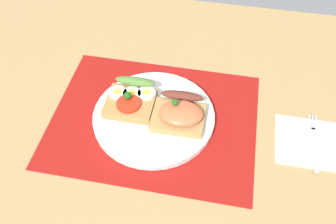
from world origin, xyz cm
name	(u,v)px	position (x,y,z in cm)	size (l,w,h in cm)	color
ground_plane	(154,124)	(0.00, 0.00, -1.60)	(120.00, 90.00, 3.20)	tan
placemat	(154,119)	(0.00, 0.00, 0.15)	(42.49, 33.15, 0.30)	#9F1511
plate	(154,117)	(0.00, 0.00, 0.98)	(25.25, 25.25, 1.37)	white
sandwich_egg_tomato	(131,99)	(-5.22, 1.90, 3.18)	(9.96, 10.04, 4.21)	#A97C42
sandwich_salmon	(180,113)	(5.45, -0.20, 3.59)	(10.60, 9.65, 5.44)	#AA864C
napkin	(309,141)	(31.56, 0.11, 0.30)	(12.99, 12.16, 0.60)	white
fork	(314,140)	(32.50, 0.29, 0.76)	(1.62, 14.29, 0.32)	#B7B7BC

